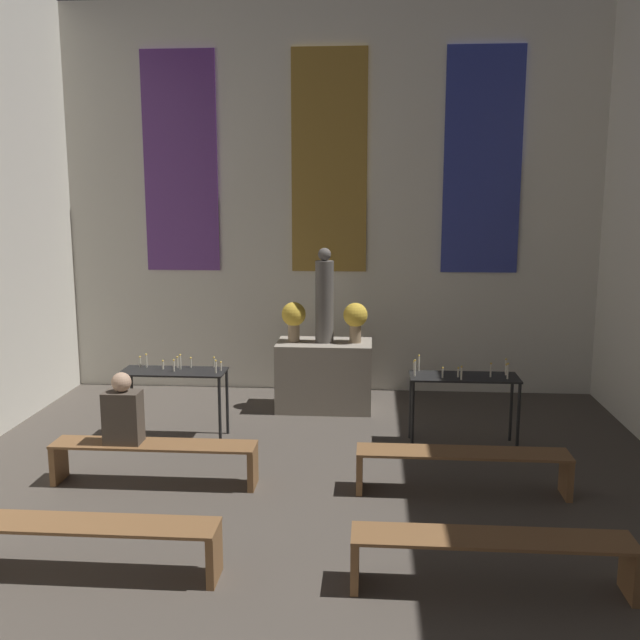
# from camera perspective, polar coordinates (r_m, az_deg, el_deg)

# --- Properties ---
(wall_back) EXTENTS (7.86, 0.16, 5.53)m
(wall_back) POSITION_cam_1_polar(r_m,az_deg,el_deg) (10.34, 0.76, 9.63)
(wall_back) COLOR silver
(wall_back) RESTS_ON ground_plane
(altar) EXTENTS (1.27, 0.73, 0.92)m
(altar) POSITION_cam_1_polar(r_m,az_deg,el_deg) (9.63, 0.35, -4.44)
(altar) COLOR gray
(altar) RESTS_ON ground_plane
(statue) EXTENTS (0.24, 0.24, 1.26)m
(statue) POSITION_cam_1_polar(r_m,az_deg,el_deg) (9.42, 0.36, 1.74)
(statue) COLOR #5B5651
(statue) RESTS_ON altar
(flower_vase_left) EXTENTS (0.32, 0.32, 0.53)m
(flower_vase_left) POSITION_cam_1_polar(r_m,az_deg,el_deg) (9.50, -2.12, 0.24)
(flower_vase_left) COLOR #937A5B
(flower_vase_left) RESTS_ON altar
(flower_vase_right) EXTENTS (0.32, 0.32, 0.53)m
(flower_vase_right) POSITION_cam_1_polar(r_m,az_deg,el_deg) (9.44, 2.85, 0.18)
(flower_vase_right) COLOR #937A5B
(flower_vase_right) RESTS_ON altar
(candle_rack_left) EXTENTS (1.23, 0.48, 1.01)m
(candle_rack_left) POSITION_cam_1_polar(r_m,az_deg,el_deg) (8.57, -11.60, -4.71)
(candle_rack_left) COLOR black
(candle_rack_left) RESTS_ON ground_plane
(candle_rack_right) EXTENTS (1.23, 0.48, 1.02)m
(candle_rack_right) POSITION_cam_1_polar(r_m,az_deg,el_deg) (8.32, 11.42, -5.15)
(candle_rack_right) COLOR black
(candle_rack_right) RESTS_ON ground_plane
(pew_third_left) EXTENTS (2.04, 0.36, 0.43)m
(pew_third_left) POSITION_cam_1_polar(r_m,az_deg,el_deg) (5.92, -18.29, -16.09)
(pew_third_left) COLOR brown
(pew_third_left) RESTS_ON ground_plane
(pew_third_right) EXTENTS (2.04, 0.36, 0.43)m
(pew_third_right) POSITION_cam_1_polar(r_m,az_deg,el_deg) (5.58, 13.55, -17.50)
(pew_third_right) COLOR brown
(pew_third_right) RESTS_ON ground_plane
(pew_back_left) EXTENTS (2.04, 0.36, 0.43)m
(pew_back_left) POSITION_cam_1_polar(r_m,az_deg,el_deg) (7.42, -13.11, -10.38)
(pew_back_left) COLOR brown
(pew_back_left) RESTS_ON ground_plane
(pew_back_right) EXTENTS (2.04, 0.36, 0.43)m
(pew_back_right) POSITION_cam_1_polar(r_m,az_deg,el_deg) (7.15, 11.31, -11.09)
(pew_back_right) COLOR brown
(pew_back_right) RESTS_ON ground_plane
(person_seated) EXTENTS (0.36, 0.24, 0.72)m
(person_seated) POSITION_cam_1_polar(r_m,az_deg,el_deg) (7.38, -15.49, -7.13)
(person_seated) COLOR #4C4238
(person_seated) RESTS_ON pew_back_left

